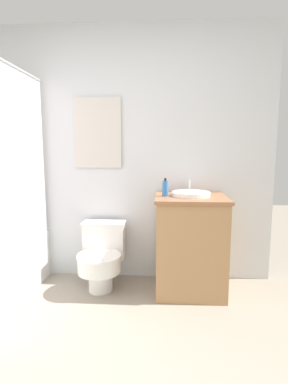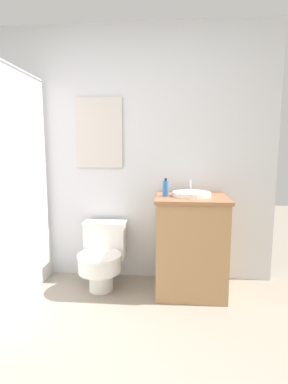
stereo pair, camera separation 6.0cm
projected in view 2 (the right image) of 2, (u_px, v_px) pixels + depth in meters
name	position (u px, v px, depth m)	size (l,w,h in m)	color
wall_back	(105.00, 155.00, 3.02)	(3.36, 0.07, 2.50)	silver
toilet	(102.00, 255.00, 2.85)	(0.42, 0.55, 0.61)	white
vanity	(191.00, 245.00, 2.74)	(0.64, 0.56, 0.90)	#AD7F51
sink	(192.00, 194.00, 2.70)	(0.35, 0.38, 0.13)	white
soap_bottle	(166.00, 188.00, 2.69)	(0.05, 0.05, 0.16)	#2D6BB2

